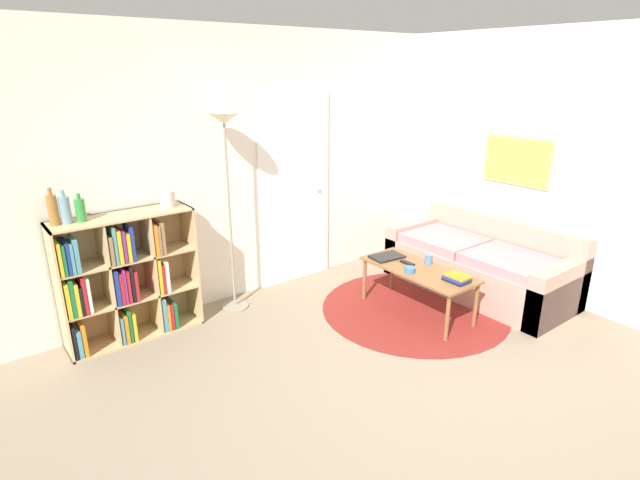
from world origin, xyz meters
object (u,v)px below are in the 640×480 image
(floor_lamp, at_px, (225,147))
(bottle_middle, at_px, (65,210))
(couch, at_px, (482,265))
(bookshelf, at_px, (123,280))
(vase_on_shelf, at_px, (167,199))
(cup, at_px, (429,259))
(bottle_left, at_px, (53,210))
(bowl, at_px, (410,270))
(coffee_table, at_px, (418,273))
(laptop, at_px, (387,257))
(bottle_right, at_px, (80,210))

(floor_lamp, height_order, bottle_middle, floor_lamp)
(floor_lamp, bearing_deg, couch, -27.85)
(bookshelf, distance_m, vase_on_shelf, 0.78)
(cup, xyz_separation_m, bottle_left, (-2.91, 1.21, 0.72))
(cup, distance_m, vase_on_shelf, 2.45)
(couch, bearing_deg, bottle_middle, 160.73)
(floor_lamp, distance_m, cup, 2.15)
(bowl, bearing_deg, bottle_middle, 154.04)
(floor_lamp, relative_size, cup, 20.45)
(bookshelf, height_order, bottle_middle, bottle_middle)
(bottle_left, distance_m, vase_on_shelf, 0.88)
(cup, bearing_deg, bookshelf, 154.44)
(couch, height_order, vase_on_shelf, vase_on_shelf)
(cup, relative_size, vase_on_shelf, 0.63)
(bookshelf, height_order, vase_on_shelf, vase_on_shelf)
(coffee_table, height_order, laptop, laptop)
(couch, height_order, bottle_left, bottle_left)
(couch, distance_m, bottle_middle, 3.94)
(bookshelf, relative_size, bottle_left, 3.85)
(floor_lamp, xyz_separation_m, bowl, (1.19, -1.17, -1.09))
(cup, bearing_deg, bottle_middle, 156.95)
(coffee_table, height_order, bottle_right, bottle_right)
(couch, relative_size, bottle_right, 8.46)
(laptop, bearing_deg, floor_lamp, 148.99)
(floor_lamp, bearing_deg, bottle_right, 177.53)
(cup, bearing_deg, vase_on_shelf, 149.74)
(coffee_table, xyz_separation_m, bottle_right, (-2.56, 1.21, 0.78))
(floor_lamp, height_order, laptop, floor_lamp)
(bottle_right, bearing_deg, coffee_table, -25.30)
(bookshelf, relative_size, bowl, 11.05)
(coffee_table, xyz_separation_m, laptop, (-0.03, 0.38, 0.06))
(bookshelf, xyz_separation_m, laptop, (2.29, -0.83, -0.08))
(laptop, height_order, bottle_middle, bottle_middle)
(bottle_middle, bearing_deg, vase_on_shelf, -1.17)
(laptop, bearing_deg, coffee_table, -85.05)
(couch, bearing_deg, bowl, 178.41)
(couch, distance_m, bottle_left, 4.02)
(bowl, distance_m, bottle_middle, 2.91)
(bookshelf, xyz_separation_m, couch, (3.28, -1.25, -0.27))
(bookshelf, relative_size, bottle_middle, 4.28)
(laptop, bearing_deg, vase_on_shelf, 155.90)
(bookshelf, relative_size, couch, 0.59)
(floor_lamp, xyz_separation_m, coffee_table, (1.32, -1.16, -1.16))
(vase_on_shelf, bearing_deg, floor_lamp, -4.98)
(coffee_table, bearing_deg, laptop, 94.95)
(bookshelf, height_order, cup, bookshelf)
(floor_lamp, relative_size, coffee_table, 1.66)
(bottle_middle, bearing_deg, bottle_left, 172.85)
(bookshelf, height_order, bottle_right, bottle_right)
(floor_lamp, distance_m, coffee_table, 2.11)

